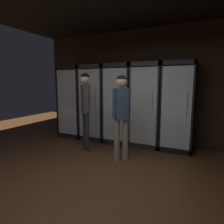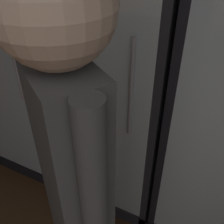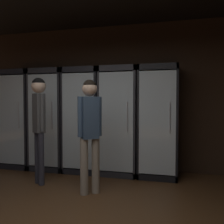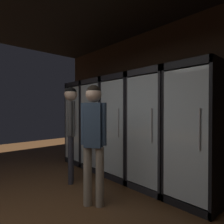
{
  "view_description": "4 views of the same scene",
  "coord_description": "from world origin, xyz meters",
  "px_view_note": "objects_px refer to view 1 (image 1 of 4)",
  "views": [
    {
      "loc": [
        1.26,
        -1.8,
        1.48
      ],
      "look_at": [
        -0.81,
        2.55,
        0.77
      ],
      "focal_mm": 31.25,
      "sensor_mm": 36.0,
      "label": 1
    },
    {
      "loc": [
        -0.77,
        1.38,
        1.67
      ],
      "look_at": [
        -1.27,
        2.36,
        0.88
      ],
      "focal_mm": 41.59,
      "sensor_mm": 36.0,
      "label": 2
    },
    {
      "loc": [
        1.06,
        -1.77,
        1.32
      ],
      "look_at": [
        -0.05,
        2.43,
        1.14
      ],
      "focal_mm": 39.91,
      "sensor_mm": 36.0,
      "label": 3
    },
    {
      "loc": [
        1.93,
        0.01,
        1.3
      ],
      "look_at": [
        -0.59,
        2.29,
        1.25
      ],
      "focal_mm": 30.67,
      "sensor_mm": 36.0,
      "label": 4
    }
  ],
  "objects_px": {
    "cooler_left": "(96,103)",
    "shopper_near": "(85,100)",
    "cooler_far_left": "(75,102)",
    "shopper_far": "(121,109)",
    "cooler_right": "(147,106)",
    "cooler_center": "(120,104)",
    "cooler_far_right": "(178,107)"
  },
  "relations": [
    {
      "from": "cooler_left",
      "to": "cooler_right",
      "type": "height_order",
      "value": "same"
    },
    {
      "from": "cooler_far_left",
      "to": "shopper_far",
      "type": "distance_m",
      "value": 2.22
    },
    {
      "from": "shopper_near",
      "to": "cooler_center",
      "type": "bearing_deg",
      "value": 66.5
    },
    {
      "from": "cooler_left",
      "to": "cooler_far_left",
      "type": "bearing_deg",
      "value": 179.93
    },
    {
      "from": "cooler_far_left",
      "to": "cooler_right",
      "type": "relative_size",
      "value": 1.0
    },
    {
      "from": "cooler_right",
      "to": "shopper_far",
      "type": "relative_size",
      "value": 1.19
    },
    {
      "from": "cooler_center",
      "to": "shopper_near",
      "type": "height_order",
      "value": "cooler_center"
    },
    {
      "from": "cooler_far_right",
      "to": "shopper_near",
      "type": "distance_m",
      "value": 2.05
    },
    {
      "from": "cooler_right",
      "to": "shopper_near",
      "type": "bearing_deg",
      "value": -139.27
    },
    {
      "from": "cooler_far_left",
      "to": "cooler_far_right",
      "type": "height_order",
      "value": "same"
    },
    {
      "from": "cooler_left",
      "to": "cooler_far_right",
      "type": "distance_m",
      "value": 2.09
    },
    {
      "from": "cooler_left",
      "to": "shopper_near",
      "type": "distance_m",
      "value": 1.01
    },
    {
      "from": "cooler_far_right",
      "to": "shopper_near",
      "type": "relative_size",
      "value": 1.15
    },
    {
      "from": "cooler_far_left",
      "to": "cooler_center",
      "type": "height_order",
      "value": "same"
    },
    {
      "from": "cooler_left",
      "to": "cooler_right",
      "type": "bearing_deg",
      "value": 0.01
    },
    {
      "from": "cooler_far_left",
      "to": "cooler_right",
      "type": "distance_m",
      "value": 2.09
    },
    {
      "from": "cooler_right",
      "to": "cooler_center",
      "type": "bearing_deg",
      "value": 179.98
    },
    {
      "from": "cooler_left",
      "to": "shopper_near",
      "type": "xyz_separation_m",
      "value": [
        0.28,
        -0.96,
        0.17
      ]
    },
    {
      "from": "cooler_right",
      "to": "cooler_far_right",
      "type": "xyz_separation_m",
      "value": [
        0.69,
        -0.0,
        0.0
      ]
    },
    {
      "from": "cooler_center",
      "to": "cooler_far_left",
      "type": "bearing_deg",
      "value": 179.99
    },
    {
      "from": "cooler_far_left",
      "to": "cooler_right",
      "type": "height_order",
      "value": "same"
    },
    {
      "from": "shopper_near",
      "to": "shopper_far",
      "type": "xyz_separation_m",
      "value": [
        0.92,
        -0.19,
        -0.12
      ]
    },
    {
      "from": "cooler_far_left",
      "to": "shopper_near",
      "type": "xyz_separation_m",
      "value": [
        0.97,
        -0.96,
        0.17
      ]
    },
    {
      "from": "cooler_right",
      "to": "cooler_left",
      "type": "bearing_deg",
      "value": -179.99
    },
    {
      "from": "cooler_center",
      "to": "cooler_right",
      "type": "height_order",
      "value": "same"
    },
    {
      "from": "cooler_left",
      "to": "cooler_right",
      "type": "xyz_separation_m",
      "value": [
        1.39,
        0.0,
        -0.0
      ]
    },
    {
      "from": "cooler_left",
      "to": "shopper_near",
      "type": "bearing_deg",
      "value": -73.69
    },
    {
      "from": "cooler_left",
      "to": "cooler_right",
      "type": "distance_m",
      "value": 1.39
    },
    {
      "from": "cooler_far_left",
      "to": "cooler_far_right",
      "type": "distance_m",
      "value": 2.78
    },
    {
      "from": "cooler_right",
      "to": "shopper_near",
      "type": "height_order",
      "value": "cooler_right"
    },
    {
      "from": "cooler_far_left",
      "to": "shopper_far",
      "type": "height_order",
      "value": "cooler_far_left"
    },
    {
      "from": "cooler_far_left",
      "to": "shopper_near",
      "type": "distance_m",
      "value": 1.38
    }
  ]
}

